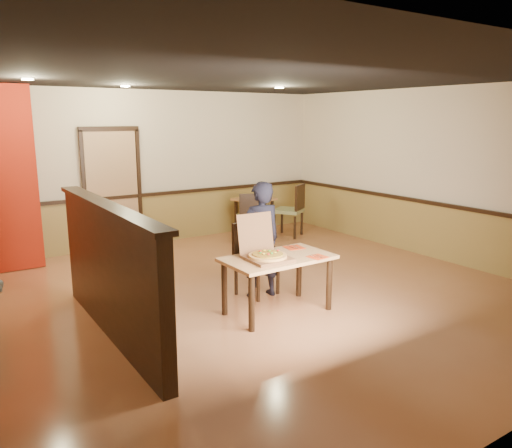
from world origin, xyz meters
The scene contains 24 objects.
floor centered at (0.00, 0.00, 0.00)m, with size 7.00×7.00×0.00m, color #B16C45.
ceiling centered at (0.00, 0.00, 2.80)m, with size 7.00×7.00×0.00m, color black.
wall_back centered at (0.00, 3.50, 1.40)m, with size 7.00×7.00×0.00m, color beige.
wall_right centered at (3.50, 0.00, 1.40)m, with size 7.00×7.00×0.00m, color beige.
wainscot_back centered at (0.00, 3.47, 0.45)m, with size 7.00×0.04×0.90m, color olive.
chair_rail_back centered at (0.00, 3.45, 0.92)m, with size 7.00×0.06×0.06m, color black.
wainscot_right centered at (3.47, 0.00, 0.45)m, with size 0.04×7.00×0.90m, color olive.
chair_rail_right centered at (3.45, 0.00, 0.92)m, with size 0.06×7.00×0.06m, color black.
back_door centered at (-0.80, 3.46, 1.05)m, with size 0.90×0.06×2.10m, color tan.
booth_partition centered at (-2.00, -0.20, 0.74)m, with size 0.20×3.10×1.44m.
spot_a centered at (-2.30, 1.80, 2.78)m, with size 0.14×0.14×0.02m, color #FFEEB2.
spot_b centered at (-0.80, 2.50, 2.78)m, with size 0.14×0.14×0.02m, color #FFEEB2.
spot_c centered at (1.40, 1.50, 2.78)m, with size 0.14×0.14×0.02m, color #FFEEB2.
main_table centered at (-0.14, -0.62, 0.59)m, with size 1.31×0.76×0.69m.
diner_chair centered at (-0.01, 0.10, 0.53)m, with size 0.58×0.58×0.96m.
side_chair_left centered at (1.44, 2.44, 0.52)m, with size 0.63×0.63×0.95m.
side_chair_right centered at (2.42, 2.44, 0.57)m, with size 0.71×0.71×1.04m.
side_table centered at (1.92, 3.05, 0.55)m, with size 0.84×0.84×0.72m.
diner centered at (0.01, -0.05, 0.76)m, with size 0.56×0.36×1.52m, color black.
pizza_box centered at (-0.31, -0.62, 0.76)m, with size 0.49×0.58×0.50m.
pizza centered at (-0.31, -0.68, 0.74)m, with size 0.44×0.44×0.03m, color #E6A653.
napkin_near centered at (0.25, -0.90, 0.70)m, with size 0.22×0.22×0.01m.
napkin_far centered at (0.28, -0.40, 0.70)m, with size 0.25×0.25×0.01m.
condiment centered at (1.87, 2.91, 0.80)m, with size 0.06×0.06×0.14m, color #90591A.
Camera 1 is at (-3.47, -5.23, 2.30)m, focal length 35.00 mm.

